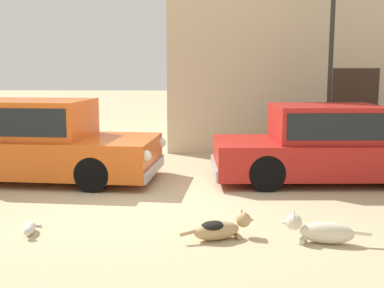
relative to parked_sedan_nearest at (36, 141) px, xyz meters
The scene contains 7 objects.
ground_plane 2.76m from the parked_sedan_nearest, 34.63° to the right, with size 80.00×80.00×0.00m, color tan.
parked_sedan_nearest is the anchor object (origin of this frame).
parked_sedan_second 5.47m from the parked_sedan_nearest, ahead, with size 4.39×1.94×1.42m.
stray_dog_spotted 5.67m from the parked_sedan_nearest, 34.73° to the right, with size 1.06×0.32×0.38m.
stray_dog_tan 4.69m from the parked_sedan_nearest, 42.30° to the right, with size 0.94×0.45×0.34m.
stray_cat 3.27m from the parked_sedan_nearest, 71.46° to the right, with size 0.27×0.58×0.15m.
street_lamp 6.45m from the parked_sedan_nearest, 17.43° to the left, with size 0.22×0.22×3.95m.
Camera 1 is at (1.12, -7.22, 2.07)m, focal length 44.40 mm.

